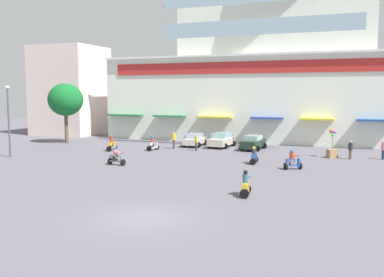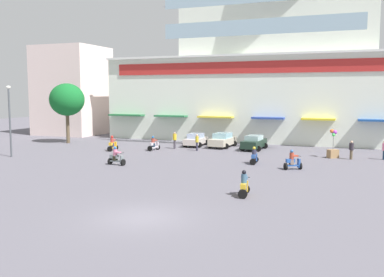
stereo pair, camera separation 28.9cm
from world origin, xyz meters
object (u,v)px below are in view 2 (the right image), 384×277
object	(u,v)px
scooter_rider_1	(113,144)
pedestrian_3	(175,139)
scooter_rider_6	(154,144)
parked_car_0	(196,140)
scooter_rider_7	(254,157)
scooter_rider_0	(244,186)
pedestrian_0	(351,149)
streetlamp_near	(10,115)
pedestrian_1	(197,141)
scooter_rider_4	(293,161)
balloon_vendor_cart	(333,148)
plaza_tree_0	(67,100)
scooter_rider_2	(116,157)
parked_car_1	(222,140)
pedestrian_2	(384,149)
parked_car_2	(254,142)

from	to	relation	value
scooter_rider_1	pedestrian_3	distance (m)	6.36
scooter_rider_6	parked_car_0	bearing A→B (deg)	59.84
scooter_rider_1	scooter_rider_7	xyz separation A→B (m)	(14.97, -2.71, -0.05)
scooter_rider_0	pedestrian_0	distance (m)	17.18
scooter_rider_0	streetlamp_near	size ratio (longest dim) A/B	0.24
parked_car_0	pedestrian_1	distance (m)	3.64
parked_car_0	pedestrian_3	bearing A→B (deg)	-115.76
parked_car_0	scooter_rider_0	xyz separation A→B (m)	(10.37, -20.08, -0.10)
scooter_rider_1	pedestrian_1	bearing A→B (deg)	21.11
scooter_rider_4	pedestrian_0	distance (m)	7.97
scooter_rider_1	scooter_rider_0	bearing A→B (deg)	-39.07
scooter_rider_6	balloon_vendor_cart	bearing A→B (deg)	4.29
plaza_tree_0	scooter_rider_2	size ratio (longest dim) A/B	4.55
parked_car_1	pedestrian_3	bearing A→B (deg)	-146.48
scooter_rider_7	pedestrian_0	world-z (taller)	pedestrian_0
pedestrian_0	pedestrian_2	world-z (taller)	pedestrian_2
scooter_rider_1	balloon_vendor_cart	distance (m)	21.03
streetlamp_near	balloon_vendor_cart	distance (m)	29.09
plaza_tree_0	scooter_rider_7	world-z (taller)	plaza_tree_0
pedestrian_0	scooter_rider_2	bearing A→B (deg)	-150.94
scooter_rider_4	pedestrian_3	distance (m)	15.30
scooter_rider_7	parked_car_2	bearing A→B (deg)	102.79
pedestrian_3	scooter_rider_6	bearing A→B (deg)	-125.51
parked_car_1	balloon_vendor_cart	world-z (taller)	balloon_vendor_cart
parked_car_0	plaza_tree_0	bearing A→B (deg)	-170.23
scooter_rider_2	scooter_rider_4	world-z (taller)	scooter_rider_4
plaza_tree_0	parked_car_2	size ratio (longest dim) A/B	1.64
plaza_tree_0	pedestrian_0	size ratio (longest dim) A/B	4.18
scooter_rider_6	streetlamp_near	bearing A→B (deg)	-140.33
scooter_rider_2	pedestrian_1	size ratio (longest dim) A/B	0.90
pedestrian_1	pedestrian_0	bearing A→B (deg)	-1.78
parked_car_1	scooter_rider_6	size ratio (longest dim) A/B	2.77
pedestrian_3	scooter_rider_4	bearing A→B (deg)	-31.19
parked_car_0	pedestrian_3	world-z (taller)	pedestrian_3
pedestrian_1	streetlamp_near	world-z (taller)	streetlamp_near
parked_car_2	pedestrian_0	bearing A→B (deg)	-18.91
parked_car_2	scooter_rider_7	xyz separation A→B (m)	(1.93, -8.49, -0.16)
scooter_rider_6	pedestrian_2	world-z (taller)	pedestrian_2
scooter_rider_6	pedestrian_0	distance (m)	18.64
scooter_rider_4	pedestrian_3	size ratio (longest dim) A/B	0.87
scooter_rider_4	streetlamp_near	world-z (taller)	streetlamp_near
scooter_rider_2	streetlamp_near	distance (m)	11.62
balloon_vendor_cart	scooter_rider_4	bearing A→B (deg)	-109.57
pedestrian_0	pedestrian_3	distance (m)	17.21
plaza_tree_0	scooter_rider_6	bearing A→B (deg)	-10.35
parked_car_1	pedestrian_3	world-z (taller)	pedestrian_3
pedestrian_0	scooter_rider_6	bearing A→B (deg)	-177.14
parked_car_2	pedestrian_0	size ratio (longest dim) A/B	2.55
pedestrian_0	balloon_vendor_cart	bearing A→B (deg)	167.05
parked_car_2	balloon_vendor_cart	xyz separation A→B (m)	(7.78, -2.84, 0.18)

